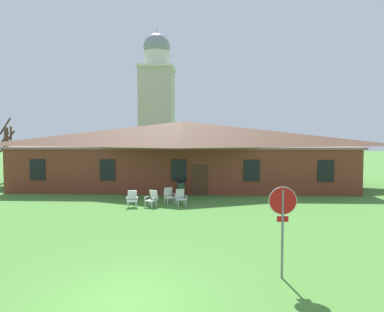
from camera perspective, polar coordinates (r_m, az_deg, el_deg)
name	(u,v)px	position (r m, az deg, el deg)	size (l,w,h in m)	color
ground_plane	(126,300)	(9.25, -11.05, -22.70)	(200.00, 200.00, 0.00)	#477F33
brick_building	(184,153)	(28.74, -1.38, 0.55)	(26.36, 10.40, 5.43)	brown
dome_tower	(157,103)	(50.77, -5.90, 8.91)	(5.18, 5.18, 20.10)	#BCB29E
stop_sign	(283,213)	(10.11, 14.98, -9.30)	(0.81, 0.07, 2.63)	slate
lawn_chair_by_porch	(132,199)	(20.15, -10.00, -7.05)	(0.71, 0.75, 0.96)	white
lawn_chair_near_door	(152,198)	(20.06, -6.73, -7.07)	(0.81, 0.85, 0.96)	silver
lawn_chair_left_end	(169,195)	(21.01, -3.88, -6.59)	(0.82, 0.85, 0.96)	silver
lawn_chair_middle	(181,197)	(20.37, -1.92, -6.89)	(0.75, 0.81, 0.96)	silver
bare_tree_beside_building	(7,150)	(35.16, -28.67, 0.83)	(1.55, 1.23, 5.87)	brown
trash_bin	(181,189)	(23.68, -1.85, -5.50)	(0.56, 0.56, 0.98)	#335638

